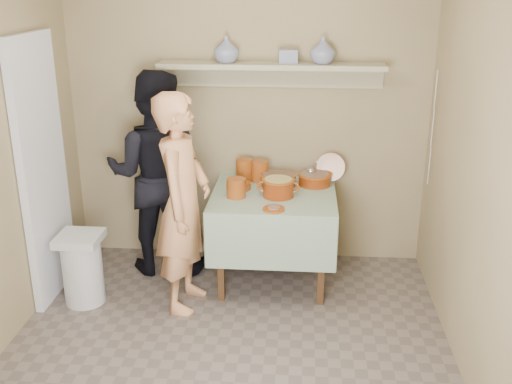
# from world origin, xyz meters

# --- Properties ---
(ground) EXTENTS (3.50, 3.50, 0.00)m
(ground) POSITION_xyz_m (0.00, 0.00, 0.00)
(ground) COLOR #665950
(ground) RESTS_ON ground
(tile_panel) EXTENTS (0.06, 0.70, 2.00)m
(tile_panel) POSITION_xyz_m (-1.46, 0.95, 1.00)
(tile_panel) COLOR silver
(tile_panel) RESTS_ON ground
(plate_stack_a) EXTENTS (0.14, 0.14, 0.19)m
(plate_stack_a) POSITION_xyz_m (-0.01, 1.54, 0.85)
(plate_stack_a) COLOR #7F3710
(plate_stack_a) RESTS_ON serving_table
(plate_stack_b) EXTENTS (0.14, 0.14, 0.17)m
(plate_stack_b) POSITION_xyz_m (0.12, 1.54, 0.85)
(plate_stack_b) COLOR #7F3710
(plate_stack_b) RESTS_ON serving_table
(bowl_stack) EXTENTS (0.15, 0.15, 0.15)m
(bowl_stack) POSITION_xyz_m (-0.03, 1.15, 0.84)
(bowl_stack) COLOR #7F3710
(bowl_stack) RESTS_ON serving_table
(empty_bowl) EXTENTS (0.19, 0.19, 0.05)m
(empty_bowl) POSITION_xyz_m (-0.03, 1.34, 0.79)
(empty_bowl) COLOR #7F3710
(empty_bowl) RESTS_ON serving_table
(propped_lid) EXTENTS (0.24, 0.10, 0.23)m
(propped_lid) POSITION_xyz_m (0.70, 1.59, 0.88)
(propped_lid) COLOR #7F3710
(propped_lid) RESTS_ON serving_table
(vase_right) EXTENTS (0.20, 0.20, 0.21)m
(vase_right) POSITION_xyz_m (0.60, 1.61, 1.82)
(vase_right) COLOR navy
(vase_right) RESTS_ON wall_shelf
(vase_left) EXTENTS (0.24, 0.24, 0.21)m
(vase_left) POSITION_xyz_m (-0.15, 1.61, 1.82)
(vase_left) COLOR navy
(vase_left) RESTS_ON wall_shelf
(ceramic_box) EXTENTS (0.16, 0.12, 0.11)m
(ceramic_box) POSITION_xyz_m (0.33, 1.63, 1.77)
(ceramic_box) COLOR navy
(ceramic_box) RESTS_ON wall_shelf
(person_cook) EXTENTS (0.46, 0.64, 1.63)m
(person_cook) POSITION_xyz_m (-0.39, 0.83, 0.82)
(person_cook) COLOR tan
(person_cook) RESTS_ON ground
(person_helper) EXTENTS (0.84, 0.67, 1.69)m
(person_helper) POSITION_xyz_m (-0.72, 1.41, 0.85)
(person_helper) COLOR black
(person_helper) RESTS_ON ground
(room_shell) EXTENTS (3.04, 3.54, 2.62)m
(room_shell) POSITION_xyz_m (0.00, 0.00, 1.61)
(room_shell) COLOR #9C885F
(room_shell) RESTS_ON ground
(serving_table) EXTENTS (0.97, 0.97, 0.76)m
(serving_table) POSITION_xyz_m (0.25, 1.28, 0.64)
(serving_table) COLOR #4C2D16
(serving_table) RESTS_ON ground
(cazuela_meat_a) EXTENTS (0.30, 0.30, 0.10)m
(cazuela_meat_a) POSITION_xyz_m (0.28, 1.44, 0.82)
(cazuela_meat_a) COLOR #65230D
(cazuela_meat_a) RESTS_ON serving_table
(cazuela_meat_b) EXTENTS (0.28, 0.28, 0.10)m
(cazuela_meat_b) POSITION_xyz_m (0.57, 1.48, 0.82)
(cazuela_meat_b) COLOR #65230D
(cazuela_meat_b) RESTS_ON serving_table
(ladle) EXTENTS (0.08, 0.26, 0.19)m
(ladle) POSITION_xyz_m (0.54, 1.50, 0.87)
(ladle) COLOR silver
(ladle) RESTS_ON cazuela_meat_b
(cazuela_rice) EXTENTS (0.33, 0.25, 0.14)m
(cazuela_rice) POSITION_xyz_m (0.29, 1.19, 0.85)
(cazuela_rice) COLOR #65230D
(cazuela_rice) RESTS_ON serving_table
(front_plate) EXTENTS (0.16, 0.16, 0.03)m
(front_plate) POSITION_xyz_m (0.27, 0.89, 0.77)
(front_plate) COLOR #7F3710
(front_plate) RESTS_ON serving_table
(wall_shelf) EXTENTS (1.80, 0.25, 0.21)m
(wall_shelf) POSITION_xyz_m (0.20, 1.65, 1.67)
(wall_shelf) COLOR tan
(wall_shelf) RESTS_ON room_shell
(trash_bin) EXTENTS (0.32, 0.32, 0.56)m
(trash_bin) POSITION_xyz_m (-1.17, 0.79, 0.28)
(trash_bin) COLOR silver
(trash_bin) RESTS_ON ground
(electrical_cord) EXTENTS (0.01, 0.05, 0.90)m
(electrical_cord) POSITION_xyz_m (1.47, 1.48, 1.25)
(electrical_cord) COLOR silver
(electrical_cord) RESTS_ON wall_shelf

